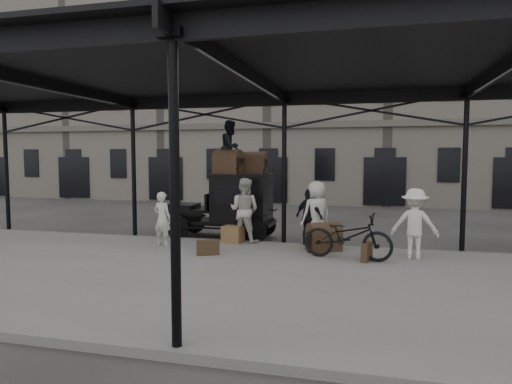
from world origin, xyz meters
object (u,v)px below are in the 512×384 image
porter_left (162,219)px  porter_official (309,217)px  steamer_trunk_roof_near (228,164)px  bicycle (348,236)px  steamer_trunk_platform (324,239)px  taxi (233,203)px

porter_left → porter_official: porter_official is taller
porter_left → steamer_trunk_roof_near: 2.97m
bicycle → steamer_trunk_roof_near: bearing=65.7°
porter_official → steamer_trunk_platform: (0.50, -0.70, -0.50)m
porter_left → steamer_trunk_roof_near: steamer_trunk_roof_near is taller
steamer_trunk_roof_near → porter_left: bearing=-110.0°
steamer_trunk_platform → porter_left: bearing=154.0°
taxi → steamer_trunk_roof_near: steamer_trunk_roof_near is taller
bicycle → porter_left: bearing=93.9°
taxi → steamer_trunk_roof_near: bearing=-108.1°
steamer_trunk_roof_near → steamer_trunk_platform: bearing=-15.4°
bicycle → steamer_trunk_roof_near: 5.09m
taxi → porter_official: 3.01m
taxi → bicycle: size_ratio=1.62×
taxi → porter_official: taxi is taller
porter_official → bicycle: size_ratio=0.74×
bicycle → steamer_trunk_roof_near: steamer_trunk_roof_near is taller
taxi → steamer_trunk_roof_near: 1.33m
porter_official → steamer_trunk_roof_near: (-2.81, 0.99, 1.53)m
steamer_trunk_roof_near → taxi: bearing=83.6°
porter_left → bicycle: size_ratio=0.70×
bicycle → steamer_trunk_platform: bearing=46.2°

